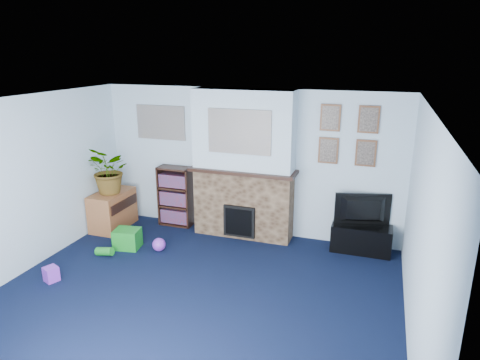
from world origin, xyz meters
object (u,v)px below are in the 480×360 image
(tv_stand, at_px, (361,238))
(television, at_px, (364,210))
(bookshelf, at_px, (176,197))
(sideboard, at_px, (113,208))

(tv_stand, height_order, television, television)
(bookshelf, bearing_deg, tv_stand, -1.39)
(tv_stand, relative_size, television, 1.06)
(television, distance_m, bookshelf, 3.16)
(television, bearing_deg, bookshelf, -15.38)
(bookshelf, height_order, sideboard, bookshelf)
(bookshelf, xyz_separation_m, sideboard, (-0.98, -0.48, -0.15))
(television, relative_size, bookshelf, 0.80)
(bookshelf, bearing_deg, television, -1.02)
(tv_stand, relative_size, sideboard, 1.07)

